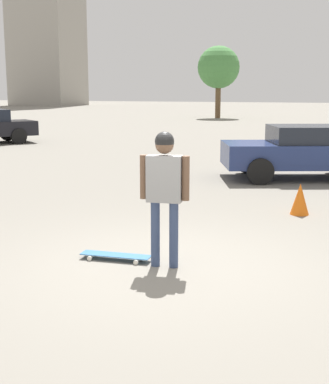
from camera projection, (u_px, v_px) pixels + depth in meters
The scene contains 6 objects.
ground_plane at pixel (164, 266), 7.00m from camera, with size 220.00×220.00×0.00m, color gray.
person at pixel (164, 182), 6.79m from camera, with size 0.63×0.28×1.76m.
skateboard at pixel (116, 255), 7.25m from camera, with size 0.99×0.38×0.08m.
car_parked_near at pixel (303, 151), 13.96m from camera, with size 4.47×3.39×1.39m.
tree_distant at pixel (219, 68), 45.66m from camera, with size 3.60×3.60×6.12m.
traffic_cone at pixel (300, 199), 9.91m from camera, with size 0.35×0.35×0.59m.
Camera 1 is at (-2.70, 6.13, 2.25)m, focal length 50.00 mm.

